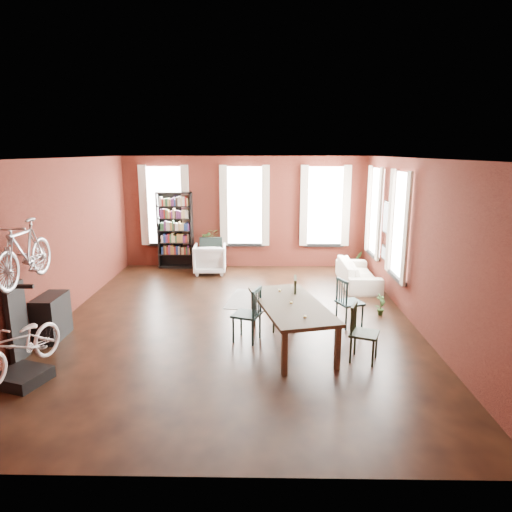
{
  "coord_description": "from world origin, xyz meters",
  "views": [
    {
      "loc": [
        0.56,
        -8.62,
        3.33
      ],
      "look_at": [
        0.39,
        0.6,
        1.2
      ],
      "focal_mm": 32.0,
      "sensor_mm": 36.0,
      "label": 1
    }
  ],
  "objects_px": {
    "white_armchair": "(210,257)",
    "bike_trainer": "(23,377)",
    "console_table": "(52,317)",
    "cream_sofa": "(358,269)",
    "bicycle_floor": "(17,319)",
    "dining_table": "(291,324)",
    "dining_chair_b": "(284,304)",
    "dining_chair_a": "(247,314)",
    "dining_chair_c": "(364,333)",
    "plant_stand": "(210,258)",
    "bookshelf": "(175,230)",
    "dining_chair_d": "(350,302)"
  },
  "relations": [
    {
      "from": "white_armchair",
      "to": "bike_trainer",
      "type": "relative_size",
      "value": 1.42
    },
    {
      "from": "console_table",
      "to": "cream_sofa",
      "type": "bearing_deg",
      "value": 29.33
    },
    {
      "from": "cream_sofa",
      "to": "bicycle_floor",
      "type": "height_order",
      "value": "bicycle_floor"
    },
    {
      "from": "bicycle_floor",
      "to": "bike_trainer",
      "type": "bearing_deg",
      "value": 171.43
    },
    {
      "from": "dining_table",
      "to": "dining_chair_b",
      "type": "relative_size",
      "value": 2.2
    },
    {
      "from": "dining_chair_a",
      "to": "bike_trainer",
      "type": "xyz_separation_m",
      "value": [
        -3.23,
        -1.62,
        -0.4
      ]
    },
    {
      "from": "dining_chair_c",
      "to": "plant_stand",
      "type": "bearing_deg",
      "value": 50.33
    },
    {
      "from": "dining_table",
      "to": "dining_chair_c",
      "type": "xyz_separation_m",
      "value": [
        1.15,
        -0.58,
        0.08
      ]
    },
    {
      "from": "console_table",
      "to": "plant_stand",
      "type": "bearing_deg",
      "value": 65.92
    },
    {
      "from": "dining_table",
      "to": "dining_chair_b",
      "type": "bearing_deg",
      "value": 82.49
    },
    {
      "from": "console_table",
      "to": "bicycle_floor",
      "type": "height_order",
      "value": "bicycle_floor"
    },
    {
      "from": "bike_trainer",
      "to": "cream_sofa",
      "type": "bearing_deg",
      "value": 41.04
    },
    {
      "from": "dining_chair_b",
      "to": "bike_trainer",
      "type": "distance_m",
      "value": 4.49
    },
    {
      "from": "dining_chair_b",
      "to": "bike_trainer",
      "type": "xyz_separation_m",
      "value": [
        -3.92,
        -2.15,
        -0.42
      ]
    },
    {
      "from": "dining_chair_a",
      "to": "bicycle_floor",
      "type": "distance_m",
      "value": 3.63
    },
    {
      "from": "dining_table",
      "to": "bicycle_floor",
      "type": "height_order",
      "value": "bicycle_floor"
    },
    {
      "from": "dining_table",
      "to": "bicycle_floor",
      "type": "relative_size",
      "value": 1.38
    },
    {
      "from": "dining_table",
      "to": "console_table",
      "type": "bearing_deg",
      "value": 162.52
    },
    {
      "from": "dining_chair_a",
      "to": "bookshelf",
      "type": "bearing_deg",
      "value": -137.08
    },
    {
      "from": "console_table",
      "to": "bicycle_floor",
      "type": "distance_m",
      "value": 1.81
    },
    {
      "from": "bookshelf",
      "to": "console_table",
      "type": "height_order",
      "value": "bookshelf"
    },
    {
      "from": "bicycle_floor",
      "to": "dining_table",
      "type": "bearing_deg",
      "value": 34.36
    },
    {
      "from": "dining_chair_c",
      "to": "cream_sofa",
      "type": "xyz_separation_m",
      "value": [
        0.77,
        4.32,
        -0.06
      ]
    },
    {
      "from": "plant_stand",
      "to": "dining_chair_a",
      "type": "bearing_deg",
      "value": -76.13
    },
    {
      "from": "dining_chair_b",
      "to": "plant_stand",
      "type": "bearing_deg",
      "value": -153.38
    },
    {
      "from": "white_armchair",
      "to": "cream_sofa",
      "type": "xyz_separation_m",
      "value": [
        3.9,
        -1.1,
        -0.04
      ]
    },
    {
      "from": "dining_chair_c",
      "to": "bike_trainer",
      "type": "height_order",
      "value": "dining_chair_c"
    },
    {
      "from": "dining_chair_a",
      "to": "plant_stand",
      "type": "distance_m",
      "value": 5.28
    },
    {
      "from": "bookshelf",
      "to": "cream_sofa",
      "type": "xyz_separation_m",
      "value": [
        4.95,
        -1.7,
        -0.69
      ]
    },
    {
      "from": "dining_chair_d",
      "to": "bicycle_floor",
      "type": "xyz_separation_m",
      "value": [
        -5.17,
        -2.36,
        0.52
      ]
    },
    {
      "from": "dining_chair_b",
      "to": "bike_trainer",
      "type": "bearing_deg",
      "value": -57.73
    },
    {
      "from": "dining_chair_b",
      "to": "cream_sofa",
      "type": "relative_size",
      "value": 0.49
    },
    {
      "from": "bookshelf",
      "to": "bike_trainer",
      "type": "distance_m",
      "value": 7.0
    },
    {
      "from": "white_armchair",
      "to": "dining_chair_d",
      "type": "bearing_deg",
      "value": 125.86
    },
    {
      "from": "dining_chair_b",
      "to": "bookshelf",
      "type": "relative_size",
      "value": 0.46
    },
    {
      "from": "console_table",
      "to": "dining_chair_d",
      "type": "bearing_deg",
      "value": 7.15
    },
    {
      "from": "dining_table",
      "to": "cream_sofa",
      "type": "xyz_separation_m",
      "value": [
        1.92,
        3.74,
        0.02
      ]
    },
    {
      "from": "dining_chair_b",
      "to": "cream_sofa",
      "type": "xyz_separation_m",
      "value": [
        2.0,
        3.01,
        -0.1
      ]
    },
    {
      "from": "dining_chair_b",
      "to": "console_table",
      "type": "xyz_separation_m",
      "value": [
        -4.23,
        -0.49,
        -0.11
      ]
    },
    {
      "from": "dining_chair_c",
      "to": "dining_chair_b",
      "type": "bearing_deg",
      "value": 65.14
    },
    {
      "from": "bookshelf",
      "to": "bike_trainer",
      "type": "bearing_deg",
      "value": -98.11
    },
    {
      "from": "dining_table",
      "to": "cream_sofa",
      "type": "relative_size",
      "value": 1.08
    },
    {
      "from": "dining_chair_d",
      "to": "bicycle_floor",
      "type": "relative_size",
      "value": 0.59
    },
    {
      "from": "dining_chair_d",
      "to": "console_table",
      "type": "height_order",
      "value": "dining_chair_d"
    },
    {
      "from": "white_armchair",
      "to": "plant_stand",
      "type": "distance_m",
      "value": 0.51
    },
    {
      "from": "plant_stand",
      "to": "white_armchair",
      "type": "bearing_deg",
      "value": -82.6
    },
    {
      "from": "dining_chair_c",
      "to": "console_table",
      "type": "relative_size",
      "value": 1.17
    },
    {
      "from": "dining_chair_a",
      "to": "dining_chair_c",
      "type": "distance_m",
      "value": 2.08
    },
    {
      "from": "dining_table",
      "to": "white_armchair",
      "type": "distance_m",
      "value": 5.23
    },
    {
      "from": "dining_chair_a",
      "to": "dining_chair_b",
      "type": "distance_m",
      "value": 0.87
    }
  ]
}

